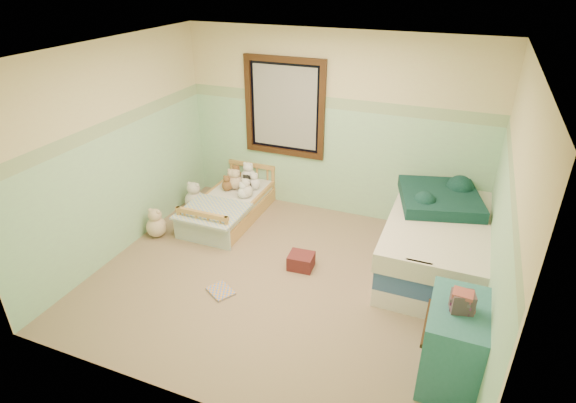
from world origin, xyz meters
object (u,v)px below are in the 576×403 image
at_px(toddler_bed_frame, 231,211).
at_px(dresser, 453,343).
at_px(plush_floor_cream, 195,200).
at_px(twin_bed_frame, 434,256).
at_px(floor_book, 221,291).
at_px(red_pillow, 301,261).
at_px(plush_floor_tan, 157,227).

xyz_separation_m(toddler_bed_frame, dresser, (3.09, -1.81, 0.28)).
xyz_separation_m(plush_floor_cream, dresser, (3.68, -1.82, 0.23)).
relative_size(toddler_bed_frame, twin_bed_frame, 0.72).
distance_m(dresser, floor_book, 2.44).
bearing_deg(red_pillow, twin_bed_frame, 24.85).
bearing_deg(plush_floor_cream, dresser, -26.35).
height_order(twin_bed_frame, floor_book, twin_bed_frame).
relative_size(dresser, red_pillow, 2.61).
bearing_deg(red_pillow, plush_floor_cream, 157.86).
xyz_separation_m(plush_floor_tan, dresser, (3.75, -1.00, 0.24)).
distance_m(twin_bed_frame, red_pillow, 1.58).
bearing_deg(plush_floor_cream, twin_bed_frame, -2.08).
bearing_deg(red_pillow, toddler_bed_frame, 150.22).
bearing_deg(floor_book, twin_bed_frame, 64.89).
bearing_deg(floor_book, dresser, 24.12).
distance_m(plush_floor_cream, red_pillow, 2.09).
bearing_deg(toddler_bed_frame, dresser, -30.30).
bearing_deg(plush_floor_tan, plush_floor_cream, 85.18).
height_order(plush_floor_tan, twin_bed_frame, plush_floor_tan).
xyz_separation_m(dresser, red_pillow, (-1.74, 1.03, -0.28)).
bearing_deg(red_pillow, dresser, -30.70).
height_order(toddler_bed_frame, red_pillow, toddler_bed_frame).
height_order(plush_floor_tan, red_pillow, plush_floor_tan).
bearing_deg(toddler_bed_frame, floor_book, -65.75).
height_order(toddler_bed_frame, floor_book, toddler_bed_frame).
distance_m(plush_floor_cream, plush_floor_tan, 0.82).
bearing_deg(dresser, plush_floor_cream, 153.65).
relative_size(plush_floor_tan, floor_book, 0.93).
xyz_separation_m(toddler_bed_frame, red_pillow, (1.35, -0.77, -0.01)).
relative_size(toddler_bed_frame, dresser, 2.00).
xyz_separation_m(plush_floor_cream, floor_book, (1.28, -1.55, -0.13)).
xyz_separation_m(toddler_bed_frame, floor_book, (0.69, -1.53, -0.08)).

